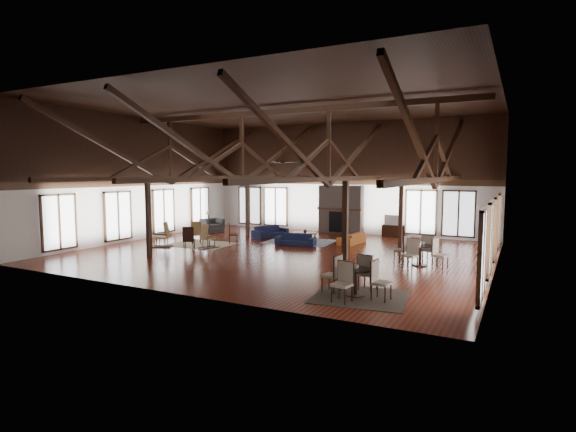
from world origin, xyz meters
The scene contains 31 objects.
floor centered at (0.00, 0.00, 0.00)m, with size 16.00×16.00×0.00m, color #612514.
ceiling centered at (0.00, 0.00, 6.00)m, with size 16.00×14.00×0.02m, color black.
wall_back centered at (0.00, 7.00, 3.00)m, with size 16.00×0.02×6.00m, color silver.
wall_front centered at (0.00, -7.00, 3.00)m, with size 16.00×0.02×6.00m, color silver.
wall_left centered at (-8.00, 0.00, 3.00)m, with size 0.02×14.00×6.00m, color silver.
wall_right centered at (8.00, 0.00, 3.00)m, with size 0.02×14.00×6.00m, color silver.
roof_truss centered at (0.00, 0.00, 4.03)m, with size 15.60×14.07×3.14m.
post_grid centered at (0.00, 0.00, 1.52)m, with size 8.16×7.16×3.05m.
fireplace centered at (0.00, 6.67, 1.29)m, with size 2.50×0.69×2.60m.
ceiling_fan centered at (0.50, -1.00, 3.73)m, with size 1.60×1.60×0.75m.
sofa_navy_front centered at (-0.34, 1.84, 0.26)m, with size 1.81×0.71×0.53m, color #131834.
sofa_navy_left centered at (-2.69, 3.61, 0.29)m, with size 0.77×1.97×0.57m, color #121532.
sofa_orange centered at (1.78, 3.41, 0.26)m, with size 0.70×1.79×0.52m, color #AA5720.
coffee_table centered at (-0.51, 3.10, 0.38)m, with size 1.26×0.87×0.44m.
vase centered at (-0.43, 3.03, 0.54)m, with size 0.19×0.19×0.20m, color #B2B2B2.
armchair centered at (-6.56, 3.83, 0.37)m, with size 0.99×1.13×0.73m, color #2E2F31.
side_table_lamp centered at (-7.04, 4.16, 0.47)m, with size 0.48×0.48×1.24m.
rocking_chair_a centered at (-4.70, 0.18, 0.49)m, with size 0.87×0.89×1.05m.
rocking_chair_b centered at (-3.41, -0.69, 0.50)m, with size 0.68×0.93×1.07m.
rocking_chair_c centered at (-5.28, -1.30, 0.53)m, with size 0.99×0.78×1.13m.
side_chair_a centered at (-3.15, 0.79, 0.57)m, with size 0.58×0.58×0.98m.
side_chair_b centered at (-3.41, -1.88, 0.63)m, with size 0.63×0.63×1.09m.
cafe_table_near centered at (4.84, -4.94, 0.51)m, with size 2.01×2.01×1.03m.
cafe_table_far centered at (5.58, -0.10, 0.51)m, with size 2.01×2.01×1.03m.
cup_near centered at (4.86, -4.95, 0.79)m, with size 0.13×0.13×0.11m, color #B2B2B2.
cup_far centered at (5.64, -0.01, 0.79)m, with size 0.13×0.13×0.11m, color #B2B2B2.
tv_console centered at (2.91, 6.75, 0.30)m, with size 1.19×0.45×0.60m, color black.
television centered at (2.86, 6.75, 0.86)m, with size 0.90×0.12×0.52m, color #B2B2B2.
rug_tan centered at (-4.34, 0.07, 0.01)m, with size 2.84×2.23×0.01m, color #CBAE8D.
rug_navy centered at (-0.63, 2.96, 0.01)m, with size 3.11×2.34×0.01m, color #182044.
rug_dark centered at (5.00, -4.97, 0.01)m, with size 2.41×2.19×0.01m, color #2A241C.
Camera 1 is at (8.69, -16.22, 3.29)m, focal length 28.00 mm.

